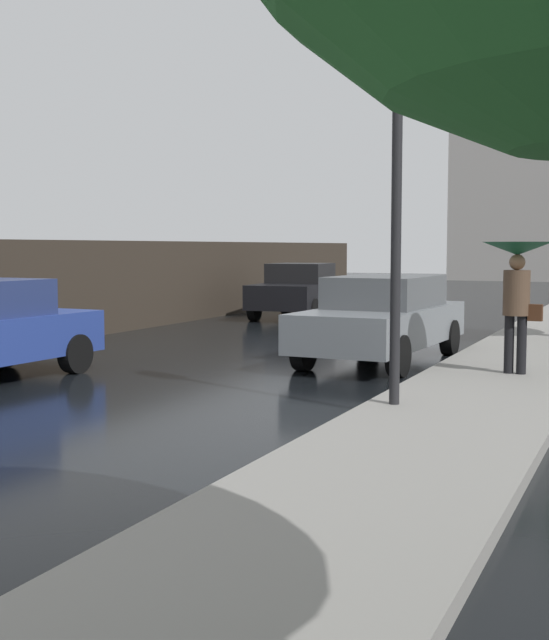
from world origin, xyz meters
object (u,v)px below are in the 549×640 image
(car_grey_mid_road, at_px, (383,317))
(pedestrian_with_umbrella_far, at_px, (517,272))
(car_black_far_ahead, at_px, (299,290))
(traffic_light, at_px, (397,142))

(car_grey_mid_road, relative_size, pedestrian_with_umbrella_far, 2.41)
(car_grey_mid_road, bearing_deg, pedestrian_with_umbrella_far, -28.39)
(car_black_far_ahead, bearing_deg, car_grey_mid_road, 116.76)
(car_grey_mid_road, xyz_separation_m, traffic_light, (1.51, -4.56, 2.40))
(car_grey_mid_road, height_order, pedestrian_with_umbrella_far, pedestrian_with_umbrella_far)
(car_grey_mid_road, distance_m, pedestrian_with_umbrella_far, 2.96)
(car_grey_mid_road, bearing_deg, traffic_light, -69.22)
(pedestrian_with_umbrella_far, relative_size, traffic_light, 0.44)
(car_black_far_ahead, bearing_deg, traffic_light, 112.46)
(pedestrian_with_umbrella_far, bearing_deg, car_black_far_ahead, 131.41)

